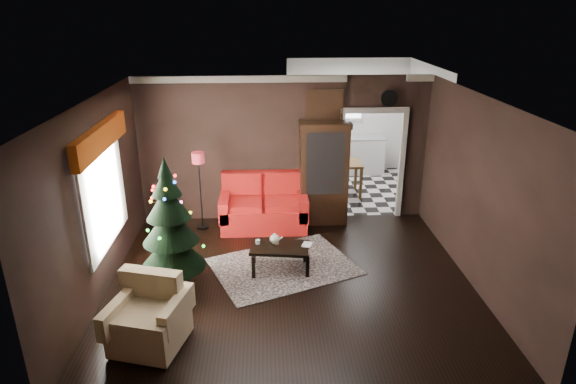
{
  "coord_description": "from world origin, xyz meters",
  "views": [
    {
      "loc": [
        -0.37,
        -6.48,
        3.99
      ],
      "look_at": [
        0.0,
        0.9,
        1.15
      ],
      "focal_mm": 30.47,
      "sensor_mm": 36.0,
      "label": 1
    }
  ],
  "objects_px": {
    "curio_cabinet": "(324,175)",
    "coffee_table": "(280,258)",
    "armchair": "(148,314)",
    "floor_lamp": "(200,191)",
    "wall_clock": "(389,98)",
    "christmas_tree": "(170,222)",
    "kitchen_table": "(344,178)",
    "loveseat": "(264,203)",
    "teapot": "(274,239)"
  },
  "relations": [
    {
      "from": "loveseat",
      "to": "curio_cabinet",
      "type": "bearing_deg",
      "value": 10.83
    },
    {
      "from": "loveseat",
      "to": "armchair",
      "type": "distance_m",
      "value": 3.71
    },
    {
      "from": "loveseat",
      "to": "teapot",
      "type": "distance_m",
      "value": 1.56
    },
    {
      "from": "wall_clock",
      "to": "floor_lamp",
      "type": "bearing_deg",
      "value": -170.5
    },
    {
      "from": "curio_cabinet",
      "to": "kitchen_table",
      "type": "height_order",
      "value": "curio_cabinet"
    },
    {
      "from": "teapot",
      "to": "coffee_table",
      "type": "bearing_deg",
      "value": -50.42
    },
    {
      "from": "curio_cabinet",
      "to": "armchair",
      "type": "height_order",
      "value": "curio_cabinet"
    },
    {
      "from": "loveseat",
      "to": "coffee_table",
      "type": "xyz_separation_m",
      "value": [
        0.25,
        -1.65,
        -0.28
      ]
    },
    {
      "from": "coffee_table",
      "to": "armchair",
      "type": "bearing_deg",
      "value": -133.3
    },
    {
      "from": "christmas_tree",
      "to": "coffee_table",
      "type": "bearing_deg",
      "value": 12.92
    },
    {
      "from": "coffee_table",
      "to": "teapot",
      "type": "height_order",
      "value": "teapot"
    },
    {
      "from": "curio_cabinet",
      "to": "coffee_table",
      "type": "height_order",
      "value": "curio_cabinet"
    },
    {
      "from": "armchair",
      "to": "kitchen_table",
      "type": "bearing_deg",
      "value": 73.3
    },
    {
      "from": "christmas_tree",
      "to": "kitchen_table",
      "type": "relative_size",
      "value": 2.46
    },
    {
      "from": "floor_lamp",
      "to": "loveseat",
      "type": "bearing_deg",
      "value": 9.16
    },
    {
      "from": "coffee_table",
      "to": "kitchen_table",
      "type": "relative_size",
      "value": 1.22
    },
    {
      "from": "curio_cabinet",
      "to": "loveseat",
      "type": "bearing_deg",
      "value": -169.17
    },
    {
      "from": "loveseat",
      "to": "kitchen_table",
      "type": "relative_size",
      "value": 2.27
    },
    {
      "from": "floor_lamp",
      "to": "christmas_tree",
      "type": "distance_m",
      "value": 1.86
    },
    {
      "from": "christmas_tree",
      "to": "wall_clock",
      "type": "height_order",
      "value": "wall_clock"
    },
    {
      "from": "loveseat",
      "to": "wall_clock",
      "type": "height_order",
      "value": "wall_clock"
    },
    {
      "from": "loveseat",
      "to": "christmas_tree",
      "type": "bearing_deg",
      "value": -124.03
    },
    {
      "from": "armchair",
      "to": "curio_cabinet",
      "type": "bearing_deg",
      "value": 70.49
    },
    {
      "from": "wall_clock",
      "to": "kitchen_table",
      "type": "bearing_deg",
      "value": 113.75
    },
    {
      "from": "curio_cabinet",
      "to": "wall_clock",
      "type": "bearing_deg",
      "value": 8.53
    },
    {
      "from": "floor_lamp",
      "to": "wall_clock",
      "type": "xyz_separation_m",
      "value": [
        3.5,
        0.58,
        1.55
      ]
    },
    {
      "from": "curio_cabinet",
      "to": "christmas_tree",
      "type": "bearing_deg",
      "value": -138.32
    },
    {
      "from": "loveseat",
      "to": "armchair",
      "type": "bearing_deg",
      "value": -112.63
    },
    {
      "from": "coffee_table",
      "to": "teapot",
      "type": "distance_m",
      "value": 0.32
    },
    {
      "from": "floor_lamp",
      "to": "wall_clock",
      "type": "height_order",
      "value": "wall_clock"
    },
    {
      "from": "loveseat",
      "to": "wall_clock",
      "type": "xyz_separation_m",
      "value": [
        2.35,
        0.4,
        1.88
      ]
    },
    {
      "from": "christmas_tree",
      "to": "wall_clock",
      "type": "distance_m",
      "value": 4.62
    },
    {
      "from": "loveseat",
      "to": "wall_clock",
      "type": "distance_m",
      "value": 3.04
    },
    {
      "from": "floor_lamp",
      "to": "coffee_table",
      "type": "distance_m",
      "value": 2.11
    },
    {
      "from": "curio_cabinet",
      "to": "floor_lamp",
      "type": "bearing_deg",
      "value": -170.0
    },
    {
      "from": "curio_cabinet",
      "to": "wall_clock",
      "type": "distance_m",
      "value": 1.88
    },
    {
      "from": "kitchen_table",
      "to": "teapot",
      "type": "bearing_deg",
      "value": -117.09
    },
    {
      "from": "armchair",
      "to": "floor_lamp",
      "type": "bearing_deg",
      "value": 100.83
    },
    {
      "from": "floor_lamp",
      "to": "coffee_table",
      "type": "bearing_deg",
      "value": -46.37
    },
    {
      "from": "curio_cabinet",
      "to": "coffee_table",
      "type": "xyz_separation_m",
      "value": [
        -0.9,
        -1.87,
        -0.73
      ]
    },
    {
      "from": "loveseat",
      "to": "floor_lamp",
      "type": "xyz_separation_m",
      "value": [
        -1.15,
        -0.18,
        0.33
      ]
    },
    {
      "from": "armchair",
      "to": "coffee_table",
      "type": "distance_m",
      "value": 2.45
    },
    {
      "from": "loveseat",
      "to": "floor_lamp",
      "type": "distance_m",
      "value": 1.21
    },
    {
      "from": "armchair",
      "to": "kitchen_table",
      "type": "height_order",
      "value": "armchair"
    },
    {
      "from": "christmas_tree",
      "to": "teapot",
      "type": "bearing_deg",
      "value": 17.07
    },
    {
      "from": "curio_cabinet",
      "to": "teapot",
      "type": "xyz_separation_m",
      "value": [
        -0.99,
        -1.77,
        -0.44
      ]
    },
    {
      "from": "floor_lamp",
      "to": "wall_clock",
      "type": "relative_size",
      "value": 4.53
    },
    {
      "from": "curio_cabinet",
      "to": "coffee_table",
      "type": "relative_size",
      "value": 2.08
    },
    {
      "from": "coffee_table",
      "to": "wall_clock",
      "type": "relative_size",
      "value": 2.85
    },
    {
      "from": "floor_lamp",
      "to": "armchair",
      "type": "relative_size",
      "value": 1.69
    }
  ]
}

